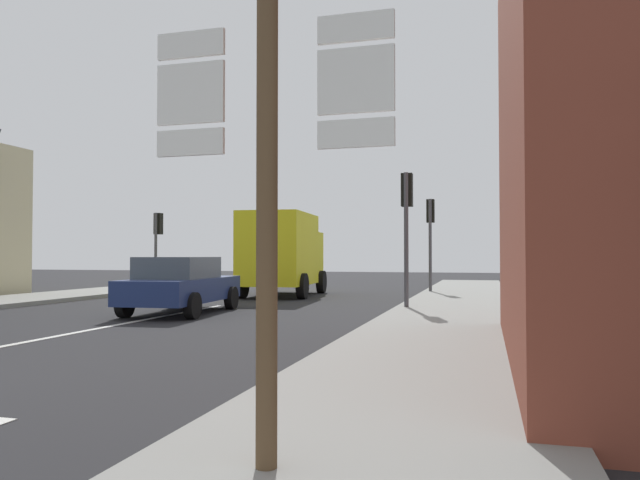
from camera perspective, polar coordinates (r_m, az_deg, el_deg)
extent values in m
plane|color=#232326|center=(16.45, -12.53, -6.72)|extent=(80.00, 80.00, 0.00)
cube|color=gray|center=(12.57, 11.83, -8.03)|extent=(3.06, 44.00, 0.14)
cube|color=silver|center=(13.07, -20.88, -7.99)|extent=(0.16, 12.00, 0.01)
cube|color=navy|center=(16.06, -13.04, -4.63)|extent=(2.06, 4.32, 0.60)
cube|color=#47515B|center=(15.81, -13.40, -2.59)|extent=(1.70, 2.21, 0.55)
cylinder|color=black|center=(17.67, -13.84, -5.31)|extent=(0.27, 0.65, 0.64)
cylinder|color=black|center=(17.00, -8.47, -5.49)|extent=(0.27, 0.65, 0.64)
cylinder|color=black|center=(15.27, -18.15, -5.88)|extent=(0.27, 0.65, 0.64)
cylinder|color=black|center=(14.50, -12.07, -6.16)|extent=(0.27, 0.65, 0.64)
cube|color=yellow|center=(21.86, -3.94, -0.86)|extent=(2.47, 3.85, 2.60)
cube|color=yellow|center=(24.28, -2.39, -1.64)|extent=(2.18, 1.45, 2.00)
cube|color=#47515B|center=(24.34, -2.36, 0.25)|extent=(1.76, 0.23, 0.70)
cylinder|color=black|center=(24.54, -4.92, -3.97)|extent=(0.35, 0.92, 0.90)
cylinder|color=black|center=(24.02, 0.13, -4.03)|extent=(0.35, 0.92, 0.90)
cylinder|color=black|center=(21.30, -7.49, -4.34)|extent=(0.35, 0.92, 0.90)
cylinder|color=black|center=(20.70, -1.69, -4.43)|extent=(0.35, 0.92, 0.90)
cylinder|color=brown|center=(3.89, -5.10, -0.08)|extent=(0.14, 0.14, 3.20)
cube|color=white|center=(4.42, -12.23, 17.79)|extent=(0.50, 0.03, 0.18)
cube|color=black|center=(4.43, -12.11, 17.71)|extent=(0.43, 0.01, 0.13)
cube|color=white|center=(4.32, -12.26, 13.52)|extent=(0.50, 0.03, 0.42)
cube|color=black|center=(4.33, -12.13, 13.46)|extent=(0.43, 0.01, 0.32)
cube|color=white|center=(4.24, -12.28, 9.08)|extent=(0.50, 0.03, 0.18)
cube|color=black|center=(4.26, -12.16, 9.04)|extent=(0.43, 0.01, 0.13)
cube|color=white|center=(4.04, 3.42, 19.62)|extent=(0.50, 0.03, 0.18)
cube|color=black|center=(4.06, 3.48, 19.53)|extent=(0.43, 0.01, 0.13)
cube|color=white|center=(3.93, 3.43, 15.00)|extent=(0.50, 0.03, 0.42)
cube|color=black|center=(3.95, 3.49, 14.92)|extent=(0.43, 0.01, 0.32)
cube|color=white|center=(3.85, 3.44, 10.14)|extent=(0.50, 0.03, 0.18)
cube|color=black|center=(3.87, 3.50, 10.08)|extent=(0.43, 0.01, 0.13)
cylinder|color=#47474C|center=(23.31, 10.49, -0.65)|extent=(0.12, 0.12, 3.69)
cube|color=black|center=(23.57, 10.51, 2.74)|extent=(0.30, 0.28, 0.90)
sphere|color=#360303|center=(23.73, 10.54, 3.37)|extent=(0.18, 0.18, 0.18)
sphere|color=orange|center=(23.71, 10.54, 2.69)|extent=(0.18, 0.18, 0.18)
sphere|color=black|center=(23.69, 10.54, 2.02)|extent=(0.18, 0.18, 0.18)
cylinder|color=#47474C|center=(16.12, 8.24, -0.20)|extent=(0.12, 0.12, 3.74)
cube|color=black|center=(16.41, 8.31, 4.75)|extent=(0.30, 0.28, 0.90)
sphere|color=#360303|center=(16.58, 8.37, 5.62)|extent=(0.18, 0.18, 0.18)
sphere|color=orange|center=(16.55, 8.37, 4.66)|extent=(0.18, 0.18, 0.18)
sphere|color=black|center=(16.52, 8.37, 3.70)|extent=(0.18, 0.18, 0.18)
cylinder|color=#47474C|center=(25.96, -15.43, -1.13)|extent=(0.12, 0.12, 3.31)
cube|color=black|center=(26.17, -15.18, 1.51)|extent=(0.30, 0.28, 0.90)
sphere|color=#360303|center=(26.30, -15.03, 2.08)|extent=(0.18, 0.18, 0.18)
sphere|color=orange|center=(26.29, -15.03, 1.47)|extent=(0.18, 0.18, 0.18)
sphere|color=black|center=(26.27, -15.03, 0.86)|extent=(0.18, 0.18, 0.18)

